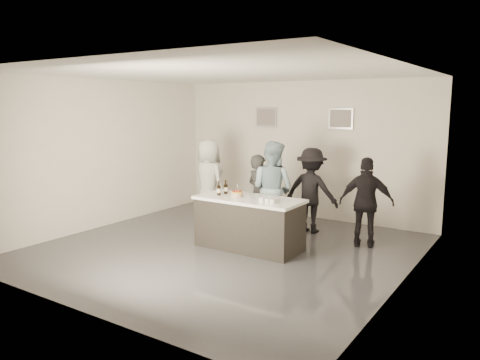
{
  "coord_description": "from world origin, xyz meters",
  "views": [
    {
      "loc": [
        4.55,
        -6.41,
        2.48
      ],
      "look_at": [
        0.0,
        0.5,
        1.15
      ],
      "focal_mm": 35.0,
      "sensor_mm": 36.0,
      "label": 1
    }
  ],
  "objects": [
    {
      "name": "floor",
      "position": [
        0.0,
        0.0,
        0.0
      ],
      "size": [
        6.0,
        6.0,
        0.0
      ],
      "primitive_type": "plane",
      "color": "#3D3D42",
      "rests_on": "ground"
    },
    {
      "name": "ceiling",
      "position": [
        0.0,
        0.0,
        3.0
      ],
      "size": [
        6.0,
        6.0,
        0.0
      ],
      "primitive_type": "plane",
      "rotation": [
        3.14,
        0.0,
        0.0
      ],
      "color": "white"
    },
    {
      "name": "wall_back",
      "position": [
        0.0,
        3.0,
        1.5
      ],
      "size": [
        6.0,
        0.04,
        3.0
      ],
      "primitive_type": "cube",
      "color": "silver",
      "rests_on": "ground"
    },
    {
      "name": "wall_front",
      "position": [
        0.0,
        -3.0,
        1.5
      ],
      "size": [
        6.0,
        0.04,
        3.0
      ],
      "primitive_type": "cube",
      "color": "silver",
      "rests_on": "ground"
    },
    {
      "name": "wall_left",
      "position": [
        -3.0,
        0.0,
        1.5
      ],
      "size": [
        0.04,
        6.0,
        3.0
      ],
      "primitive_type": "cube",
      "color": "silver",
      "rests_on": "ground"
    },
    {
      "name": "wall_right",
      "position": [
        3.0,
        0.0,
        1.5
      ],
      "size": [
        0.04,
        6.0,
        3.0
      ],
      "primitive_type": "cube",
      "color": "silver",
      "rests_on": "ground"
    },
    {
      "name": "picture_left",
      "position": [
        -0.9,
        2.97,
        2.2
      ],
      "size": [
        0.54,
        0.04,
        0.44
      ],
      "primitive_type": "cube",
      "color": "#B2B2B7",
      "rests_on": "wall_back"
    },
    {
      "name": "picture_right",
      "position": [
        0.9,
        2.97,
        2.2
      ],
      "size": [
        0.54,
        0.04,
        0.44
      ],
      "primitive_type": "cube",
      "color": "#B2B2B7",
      "rests_on": "wall_back"
    },
    {
      "name": "bar_counter",
      "position": [
        0.34,
        0.27,
        0.45
      ],
      "size": [
        1.86,
        0.86,
        0.9
      ],
      "primitive_type": "cube",
      "color": "white",
      "rests_on": "ground"
    },
    {
      "name": "cake",
      "position": [
        0.11,
        0.23,
        0.94
      ],
      "size": [
        0.21,
        0.21,
        0.08
      ],
      "primitive_type": "cylinder",
      "color": "#F5AB19",
      "rests_on": "bar_counter"
    },
    {
      "name": "beer_bottle_a",
      "position": [
        -0.21,
        0.35,
        1.03
      ],
      "size": [
        0.07,
        0.07,
        0.26
      ],
      "primitive_type": "cylinder",
      "color": "black",
      "rests_on": "bar_counter"
    },
    {
      "name": "beer_bottle_b",
      "position": [
        -0.23,
        0.17,
        1.03
      ],
      "size": [
        0.07,
        0.07,
        0.26
      ],
      "primitive_type": "cylinder",
      "color": "black",
      "rests_on": "bar_counter"
    },
    {
      "name": "tumbler_cluster",
      "position": [
        0.82,
        0.12,
        0.94
      ],
      "size": [
        0.3,
        0.19,
        0.08
      ],
      "primitive_type": "cube",
      "color": "#CC8F13",
      "rests_on": "bar_counter"
    },
    {
      "name": "candles",
      "position": [
        -0.04,
        -0.06,
        0.9
      ],
      "size": [
        0.24,
        0.08,
        0.01
      ],
      "primitive_type": "cube",
      "color": "pink",
      "rests_on": "bar_counter"
    },
    {
      "name": "person_main_black",
      "position": [
        0.02,
        1.12,
        0.78
      ],
      "size": [
        0.67,
        0.56,
        1.56
      ],
      "primitive_type": "imported",
      "rotation": [
        0.0,
        0.0,
        2.76
      ],
      "color": "#262626",
      "rests_on": "ground"
    },
    {
      "name": "person_main_blue",
      "position": [
        0.27,
        1.2,
        0.91
      ],
      "size": [
        0.94,
        0.76,
        1.82
      ],
      "primitive_type": "imported",
      "rotation": [
        0.0,
        0.0,
        3.06
      ],
      "color": "#92AEBF",
      "rests_on": "ground"
    },
    {
      "name": "person_guest_left",
      "position": [
        -1.35,
        1.35,
        0.89
      ],
      "size": [
        0.98,
        0.77,
        1.77
      ],
      "primitive_type": "imported",
      "rotation": [
        0.0,
        0.0,
        2.88
      ],
      "color": "silver",
      "rests_on": "ground"
    },
    {
      "name": "person_guest_right",
      "position": [
        2.0,
        1.49,
        0.8
      ],
      "size": [
        1.0,
        0.64,
        1.59
      ],
      "primitive_type": "imported",
      "rotation": [
        0.0,
        0.0,
        3.43
      ],
      "color": "black",
      "rests_on": "ground"
    },
    {
      "name": "person_guest_back",
      "position": [
        0.78,
        1.85,
        0.83
      ],
      "size": [
        1.11,
        0.68,
        1.66
      ],
      "primitive_type": "imported",
      "rotation": [
        0.0,
        0.0,
        3.2
      ],
      "color": "black",
      "rests_on": "ground"
    }
  ]
}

